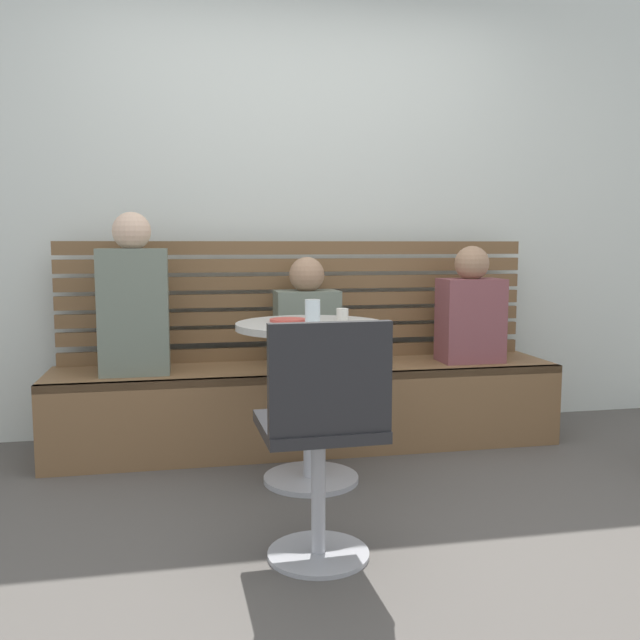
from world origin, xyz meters
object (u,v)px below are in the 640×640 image
object	(u,v)px
white_chair	(323,432)
person_child_left	(308,318)
cup_espresso_small	(342,314)
cafe_table	(311,371)
booth_bench	(308,406)
person_adult	(134,301)
cup_water_clear	(313,312)
plate_small	(288,320)
person_child_middle	(471,311)

from	to	relation	value
white_chair	person_child_left	size ratio (longest dim) A/B	1.45
cup_espresso_small	cafe_table	bearing A→B (deg)	-156.41
booth_bench	person_child_left	xyz separation A→B (m)	(0.00, 0.04, 0.47)
person_adult	cup_espresso_small	world-z (taller)	person_adult
cafe_table	cup_water_clear	xyz separation A→B (m)	(-0.00, -0.06, 0.28)
cup_water_clear	cup_espresso_small	bearing A→B (deg)	38.50
plate_small	person_adult	bearing A→B (deg)	147.92
cup_espresso_small	person_child_middle	bearing A→B (deg)	27.94
person_child_middle	plate_small	size ratio (longest dim) A/B	3.78
cafe_table	cup_water_clear	world-z (taller)	cup_water_clear
person_adult	person_child_middle	bearing A→B (deg)	-0.04
cafe_table	plate_small	distance (m)	0.26
person_adult	person_child_left	world-z (taller)	person_adult
cafe_table	person_child_left	size ratio (longest dim) A/B	1.27
cafe_table	plate_small	size ratio (longest dim) A/B	4.35
person_child_left	cup_water_clear	distance (m)	0.66
person_adult	plate_small	world-z (taller)	person_adult
cafe_table	person_child_left	bearing A→B (deg)	81.04
booth_bench	white_chair	xyz separation A→B (m)	(-0.20, -1.36, 0.24)
cup_espresso_small	cup_water_clear	bearing A→B (deg)	-141.50
person_child_left	cup_water_clear	size ratio (longest dim) A/B	5.31
cafe_table	person_adult	bearing A→B (deg)	147.36
booth_bench	person_child_left	size ratio (longest dim) A/B	4.62
person_child_left	person_child_middle	bearing A→B (deg)	-4.48
booth_bench	cafe_table	xyz separation A→B (m)	(-0.09, -0.55, 0.30)
cafe_table	cup_espresso_small	xyz separation A→B (m)	(0.16, 0.07, 0.25)
booth_bench	white_chair	bearing A→B (deg)	-98.44
white_chair	person_adult	xyz separation A→B (m)	(-0.69, 1.33, 0.34)
person_child_left	cup_espresso_small	xyz separation A→B (m)	(0.07, -0.52, 0.07)
booth_bench	cup_water_clear	distance (m)	0.84
person_adult	plate_small	size ratio (longest dim) A/B	4.78
person_adult	cup_water_clear	xyz separation A→B (m)	(0.80, -0.58, -0.01)
person_child_left	booth_bench	bearing A→B (deg)	-95.57
white_chair	plate_small	world-z (taller)	white_chair
cup_water_clear	plate_small	world-z (taller)	cup_water_clear
white_chair	cup_water_clear	world-z (taller)	same
cup_espresso_small	plate_small	xyz separation A→B (m)	(-0.26, -0.00, -0.02)
cup_espresso_small	plate_small	distance (m)	0.26
person_child_left	plate_small	size ratio (longest dim) A/B	3.44
person_adult	plate_small	distance (m)	0.84
white_chair	booth_bench	bearing A→B (deg)	81.56
cafe_table	cup_espresso_small	distance (m)	0.31
cafe_table	person_child_left	world-z (taller)	person_child_left
booth_bench	cup_espresso_small	bearing A→B (deg)	-81.06
booth_bench	person_child_middle	xyz separation A→B (m)	(0.91, -0.03, 0.50)
cafe_table	person_child_middle	bearing A→B (deg)	27.25
plate_small	cup_espresso_small	bearing A→B (deg)	0.50
cafe_table	person_child_left	distance (m)	0.62
white_chair	person_child_middle	xyz separation A→B (m)	(1.11, 1.33, 0.26)
booth_bench	plate_small	world-z (taller)	plate_small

